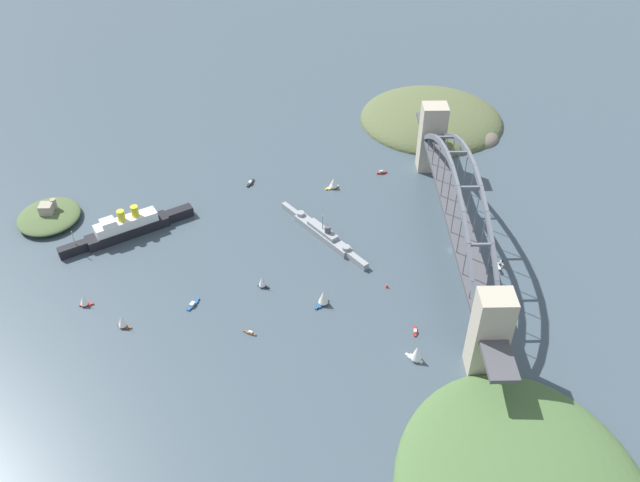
{
  "coord_description": "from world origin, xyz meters",
  "views": [
    {
      "loc": [
        -307.9,
        85.99,
        260.33
      ],
      "look_at": [
        0.0,
        79.89,
        8.0
      ],
      "focal_mm": 37.07,
      "sensor_mm": 36.0,
      "label": 1
    }
  ],
  "objects_px": {
    "small_boat_7": "(84,301)",
    "harbor_arch_bridge": "(456,215)",
    "ocean_liner": "(128,227)",
    "small_boat_3": "(323,297)",
    "small_boat_1": "(417,353)",
    "small_boat_2": "(415,331)",
    "channel_marker_buoy": "(387,286)",
    "small_boat_8": "(262,282)",
    "fort_island_mid_harbor": "(49,216)",
    "naval_cruiser": "(323,234)",
    "small_boat_9": "(193,304)",
    "small_boat_4": "(250,183)",
    "small_boat_0": "(122,322)",
    "small_boat_10": "(382,172)",
    "small_boat_5": "(250,333)",
    "seaplane_taxiing_near_bridge": "(497,264)",
    "small_boat_6": "(333,183)"
  },
  "relations": [
    {
      "from": "small_boat_8",
      "to": "small_boat_9",
      "type": "distance_m",
      "value": 40.53
    },
    {
      "from": "small_boat_3",
      "to": "small_boat_5",
      "type": "distance_m",
      "value": 45.12
    },
    {
      "from": "small_boat_7",
      "to": "channel_marker_buoy",
      "type": "xyz_separation_m",
      "value": [
        11.12,
        -169.39,
        -2.35
      ]
    },
    {
      "from": "ocean_liner",
      "to": "small_boat_8",
      "type": "xyz_separation_m",
      "value": [
        -49.5,
        -86.06,
        -1.95
      ]
    },
    {
      "from": "fort_island_mid_harbor",
      "to": "small_boat_1",
      "type": "distance_m",
      "value": 252.28
    },
    {
      "from": "small_boat_0",
      "to": "harbor_arch_bridge",
      "type": "bearing_deg",
      "value": -71.93
    },
    {
      "from": "harbor_arch_bridge",
      "to": "small_boat_10",
      "type": "height_order",
      "value": "harbor_arch_bridge"
    },
    {
      "from": "small_boat_1",
      "to": "small_boat_9",
      "type": "xyz_separation_m",
      "value": [
        41.72,
        118.69,
        -4.46
      ]
    },
    {
      "from": "small_boat_6",
      "to": "channel_marker_buoy",
      "type": "relative_size",
      "value": 3.59
    },
    {
      "from": "seaplane_taxiing_near_bridge",
      "to": "small_boat_10",
      "type": "relative_size",
      "value": 1.59
    },
    {
      "from": "ocean_liner",
      "to": "small_boat_9",
      "type": "height_order",
      "value": "ocean_liner"
    },
    {
      "from": "small_boat_0",
      "to": "small_boat_10",
      "type": "height_order",
      "value": "small_boat_0"
    },
    {
      "from": "small_boat_1",
      "to": "small_boat_3",
      "type": "distance_m",
      "value": 62.03
    },
    {
      "from": "small_boat_5",
      "to": "small_boat_10",
      "type": "height_order",
      "value": "small_boat_10"
    },
    {
      "from": "ocean_liner",
      "to": "channel_marker_buoy",
      "type": "distance_m",
      "value": 165.74
    },
    {
      "from": "fort_island_mid_harbor",
      "to": "small_boat_6",
      "type": "relative_size",
      "value": 4.25
    },
    {
      "from": "small_boat_4",
      "to": "channel_marker_buoy",
      "type": "relative_size",
      "value": 3.43
    },
    {
      "from": "naval_cruiser",
      "to": "small_boat_4",
      "type": "xyz_separation_m",
      "value": [
        60.32,
        49.32,
        -2.12
      ]
    },
    {
      "from": "small_boat_7",
      "to": "harbor_arch_bridge",
      "type": "bearing_deg",
      "value": -78.21
    },
    {
      "from": "small_boat_0",
      "to": "small_boat_7",
      "type": "relative_size",
      "value": 1.06
    },
    {
      "from": "small_boat_7",
      "to": "small_boat_1",
      "type": "bearing_deg",
      "value": -103.47
    },
    {
      "from": "fort_island_mid_harbor",
      "to": "small_boat_6",
      "type": "distance_m",
      "value": 187.55
    },
    {
      "from": "ocean_liner",
      "to": "small_boat_5",
      "type": "distance_m",
      "value": 118.2
    },
    {
      "from": "seaplane_taxiing_near_bridge",
      "to": "small_boat_9",
      "type": "distance_m",
      "value": 178.49
    },
    {
      "from": "ocean_liner",
      "to": "small_boat_3",
      "type": "bearing_deg",
      "value": -118.02
    },
    {
      "from": "small_boat_2",
      "to": "harbor_arch_bridge",
      "type": "bearing_deg",
      "value": -24.27
    },
    {
      "from": "seaplane_taxiing_near_bridge",
      "to": "small_boat_0",
      "type": "height_order",
      "value": "small_boat_0"
    },
    {
      "from": "ocean_liner",
      "to": "small_boat_3",
      "type": "relative_size",
      "value": 7.13
    },
    {
      "from": "small_boat_9",
      "to": "small_boat_10",
      "type": "distance_m",
      "value": 174.93
    },
    {
      "from": "small_boat_3",
      "to": "small_boat_5",
      "type": "relative_size",
      "value": 1.52
    },
    {
      "from": "ocean_liner",
      "to": "small_boat_6",
      "type": "height_order",
      "value": "ocean_liner"
    },
    {
      "from": "fort_island_mid_harbor",
      "to": "small_boat_7",
      "type": "distance_m",
      "value": 89.14
    },
    {
      "from": "harbor_arch_bridge",
      "to": "seaplane_taxiing_near_bridge",
      "type": "bearing_deg",
      "value": -123.78
    },
    {
      "from": "small_boat_2",
      "to": "small_boat_3",
      "type": "bearing_deg",
      "value": 65.52
    },
    {
      "from": "ocean_liner",
      "to": "small_boat_2",
      "type": "relative_size",
      "value": 10.06
    },
    {
      "from": "harbor_arch_bridge",
      "to": "small_boat_0",
      "type": "xyz_separation_m",
      "value": [
        -60.96,
        186.87,
        -22.84
      ]
    },
    {
      "from": "small_boat_2",
      "to": "small_boat_7",
      "type": "xyz_separation_m",
      "value": [
        23.63,
        181.06,
        2.81
      ]
    },
    {
      "from": "ocean_liner",
      "to": "small_boat_0",
      "type": "height_order",
      "value": "ocean_liner"
    },
    {
      "from": "naval_cruiser",
      "to": "small_boat_7",
      "type": "relative_size",
      "value": 8.42
    },
    {
      "from": "fort_island_mid_harbor",
      "to": "small_boat_2",
      "type": "relative_size",
      "value": 5.46
    },
    {
      "from": "fort_island_mid_harbor",
      "to": "channel_marker_buoy",
      "type": "xyz_separation_m",
      "value": [
        -67.34,
        -211.71,
        -2.45
      ]
    },
    {
      "from": "seaplane_taxiing_near_bridge",
      "to": "small_boat_10",
      "type": "xyz_separation_m",
      "value": [
        101.25,
        59.12,
        -0.92
      ]
    },
    {
      "from": "naval_cruiser",
      "to": "channel_marker_buoy",
      "type": "height_order",
      "value": "naval_cruiser"
    },
    {
      "from": "small_boat_1",
      "to": "small_boat_2",
      "type": "relative_size",
      "value": 1.48
    },
    {
      "from": "small_boat_5",
      "to": "small_boat_8",
      "type": "xyz_separation_m",
      "value": [
        36.21,
        -4.83,
        3.2
      ]
    },
    {
      "from": "small_boat_3",
      "to": "small_boat_6",
      "type": "height_order",
      "value": "small_boat_3"
    },
    {
      "from": "small_boat_7",
      "to": "channel_marker_buoy",
      "type": "height_order",
      "value": "small_boat_7"
    },
    {
      "from": "seaplane_taxiing_near_bridge",
      "to": "small_boat_10",
      "type": "distance_m",
      "value": 117.25
    },
    {
      "from": "small_boat_5",
      "to": "small_boat_9",
      "type": "height_order",
      "value": "small_boat_9"
    },
    {
      "from": "small_boat_8",
      "to": "naval_cruiser",
      "type": "bearing_deg",
      "value": -39.27
    }
  ]
}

